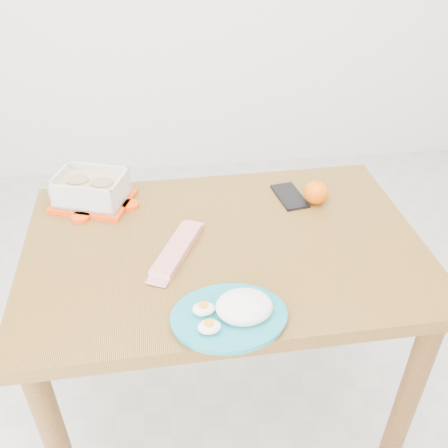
{
  "coord_description": "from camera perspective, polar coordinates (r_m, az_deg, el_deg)",
  "views": [
    {
      "loc": [
        -0.24,
        -1.06,
        1.56
      ],
      "look_at": [
        -0.11,
        -0.03,
        0.81
      ],
      "focal_mm": 40.0,
      "sensor_mm": 36.0,
      "label": 1
    }
  ],
  "objects": [
    {
      "name": "orange_fruit",
      "position": [
        1.48,
        10.49,
        3.57
      ],
      "size": [
        0.07,
        0.07,
        0.07
      ],
      "primitive_type": "sphere",
      "color": "orange",
      "rests_on": "dining_table"
    },
    {
      "name": "smartphone",
      "position": [
        1.51,
        7.51,
        3.17
      ],
      "size": [
        0.09,
        0.15,
        0.01
      ],
      "primitive_type": "cube",
      "rotation": [
        0.0,
        0.0,
        0.16
      ],
      "color": "black",
      "rests_on": "dining_table"
    },
    {
      "name": "rice_plate",
      "position": [
        1.1,
        1.13,
        -9.99
      ],
      "size": [
        0.26,
        0.26,
        0.07
      ],
      "rotation": [
        0.0,
        0.0,
        0.04
      ],
      "color": "teal",
      "rests_on": "dining_table"
    },
    {
      "name": "food_container",
      "position": [
        1.5,
        -14.92,
        3.83
      ],
      "size": [
        0.26,
        0.23,
        0.09
      ],
      "rotation": [
        0.0,
        0.0,
        -0.33
      ],
      "color": "#FF3E07",
      "rests_on": "dining_table"
    },
    {
      "name": "ground",
      "position": [
        1.9,
        3.35,
        -19.48
      ],
      "size": [
        3.5,
        3.5,
        0.0
      ],
      "primitive_type": "plane",
      "color": "#B7B7B2",
      "rests_on": "ground"
    },
    {
      "name": "dining_table",
      "position": [
        1.39,
        0.0,
        -5.93
      ],
      "size": [
        1.06,
        0.72,
        0.75
      ],
      "rotation": [
        0.0,
        0.0,
        0.02
      ],
      "color": "brown",
      "rests_on": "ground"
    },
    {
      "name": "candy_bar",
      "position": [
        1.28,
        -5.4,
        -2.9
      ],
      "size": [
        0.15,
        0.23,
        0.02
      ],
      "primitive_type": "cube",
      "rotation": [
        0.0,
        0.0,
        1.13
      ],
      "color": "red",
      "rests_on": "dining_table"
    }
  ]
}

